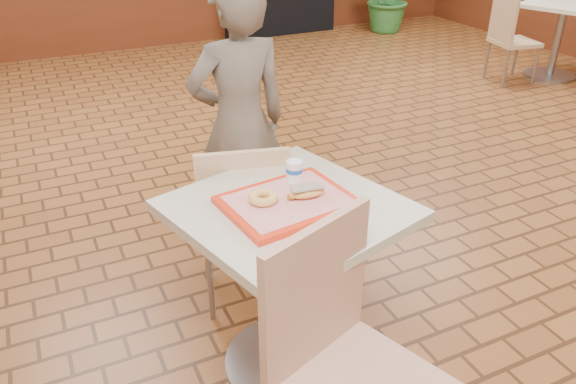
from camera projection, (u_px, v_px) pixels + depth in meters
name	position (u px, v px, depth m)	size (l,w,h in m)	color
wainscot_band	(433.00, 143.00, 3.43)	(8.00, 10.00, 1.00)	#562410
main_table	(288.00, 263.00, 2.26)	(0.78, 0.78, 0.82)	#C0B69B
chair_main_front	(343.00, 357.00, 1.80)	(0.60, 0.60, 1.01)	tan
chair_main_back	(243.00, 218.00, 2.66)	(0.51, 0.51, 0.90)	#DCB384
customer	(239.00, 124.00, 3.01)	(0.55, 0.36, 1.52)	#665B4F
serving_tray	(288.00, 203.00, 2.12)	(0.47, 0.36, 0.03)	red
ring_donut	(263.00, 197.00, 2.09)	(0.11, 0.11, 0.04)	#E3AE52
long_john_donut	(306.00, 192.00, 2.12)	(0.15, 0.09, 0.05)	#ED9B45
paper_cup	(294.00, 170.00, 2.23)	(0.07, 0.07, 0.08)	white
second_table	(560.00, 28.00, 5.98)	(0.74, 0.74, 0.79)	beige
chair_second_left	(510.00, 35.00, 5.83)	(0.48, 0.48, 0.89)	tan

